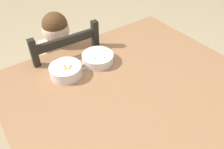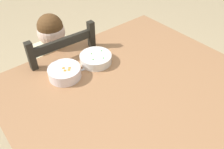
% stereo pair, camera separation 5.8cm
% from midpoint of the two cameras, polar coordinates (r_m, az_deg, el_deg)
% --- Properties ---
extents(dining_table, '(1.23, 1.04, 0.73)m').
position_cam_midpoint_polar(dining_table, '(1.24, 3.41, -5.78)').
color(dining_table, '#A17049').
rests_on(dining_table, ground).
extents(dining_chair, '(0.44, 0.44, 0.90)m').
position_cam_midpoint_polar(dining_chair, '(1.68, -13.43, -1.56)').
color(dining_chair, black).
rests_on(dining_chair, ground).
extents(child_figure, '(0.32, 0.31, 0.94)m').
position_cam_midpoint_polar(child_figure, '(1.57, -14.27, 3.33)').
color(child_figure, beige).
rests_on(child_figure, ground).
extents(bowl_of_peas, '(0.18, 0.18, 0.05)m').
position_cam_midpoint_polar(bowl_of_peas, '(1.31, -5.34, 3.99)').
color(bowl_of_peas, white).
rests_on(bowl_of_peas, dining_table).
extents(bowl_of_carrots, '(0.17, 0.17, 0.06)m').
position_cam_midpoint_polar(bowl_of_carrots, '(1.23, -13.05, 0.56)').
color(bowl_of_carrots, white).
rests_on(bowl_of_carrots, dining_table).
extents(spoon, '(0.14, 0.04, 0.01)m').
position_cam_midpoint_polar(spoon, '(1.26, -10.74, 0.49)').
color(spoon, silver).
rests_on(spoon, dining_table).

